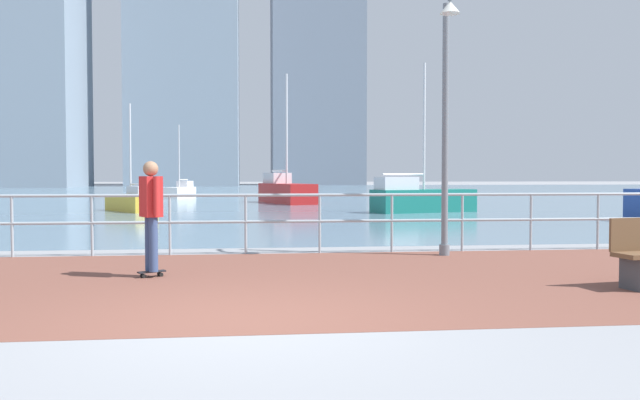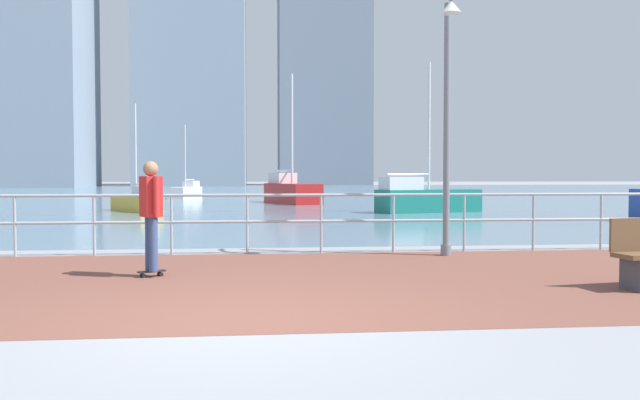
{
  "view_description": "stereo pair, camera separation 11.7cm",
  "coord_description": "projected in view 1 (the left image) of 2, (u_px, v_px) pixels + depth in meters",
  "views": [
    {
      "loc": [
        0.05,
        -6.5,
        1.48
      ],
      "look_at": [
        1.15,
        3.4,
        1.1
      ],
      "focal_mm": 36.22,
      "sensor_mm": 36.0,
      "label": 1
    },
    {
      "loc": [
        0.17,
        -6.51,
        1.48
      ],
      "look_at": [
        1.15,
        3.4,
        1.1
      ],
      "focal_mm": 36.22,
      "sensor_mm": 36.0,
      "label": 2
    }
  ],
  "objects": [
    {
      "name": "sailboat_white",
      "position": [
        132.0,
        201.0,
        26.58
      ],
      "size": [
        2.55,
        3.19,
        4.45
      ],
      "color": "gold",
      "rests_on": "ground"
    },
    {
      "name": "lamppost",
      "position": [
        447.0,
        98.0,
        11.67
      ],
      "size": [
        0.37,
        0.81,
        5.21
      ],
      "color": "slate",
      "rests_on": "ground"
    },
    {
      "name": "waterfront_railing",
      "position": [
        246.0,
        213.0,
        12.11
      ],
      "size": [
        25.25,
        0.06,
        1.14
      ],
      "color": "#9EADB7",
      "rests_on": "ground"
    },
    {
      "name": "sailboat_teal",
      "position": [
        420.0,
        198.0,
        26.05
      ],
      "size": [
        4.48,
        2.55,
        6.02
      ],
      "color": "#197266",
      "rests_on": "ground"
    },
    {
      "name": "brick_paving",
      "position": [
        245.0,
        281.0,
        9.04
      ],
      "size": [
        28.0,
        6.24,
        0.01
      ],
      "primitive_type": "cube",
      "color": "brown",
      "rests_on": "ground"
    },
    {
      "name": "tower_steel",
      "position": [
        317.0,
        44.0,
        103.78
      ],
      "size": [
        14.48,
        11.02,
        46.92
      ],
      "color": "slate",
      "rests_on": "ground"
    },
    {
      "name": "tower_concrete",
      "position": [
        33.0,
        4.0,
        82.66
      ],
      "size": [
        11.44,
        13.82,
        48.76
      ],
      "color": "#8493A3",
      "rests_on": "ground"
    },
    {
      "name": "skateboarder",
      "position": [
        151.0,
        208.0,
        9.34
      ],
      "size": [
        0.4,
        0.53,
        1.69
      ],
      "color": "black",
      "rests_on": "ground"
    },
    {
      "name": "harbor_water",
      "position": [
        248.0,
        192.0,
        56.83
      ],
      "size": [
        180.0,
        88.0,
        0.0
      ],
      "primitive_type": "cube",
      "color": "slate",
      "rests_on": "ground"
    },
    {
      "name": "ground",
      "position": [
        248.0,
        196.0,
        46.23
      ],
      "size": [
        220.0,
        220.0,
        0.0
      ],
      "primitive_type": "plane",
      "color": "gray"
    },
    {
      "name": "sailboat_ivory",
      "position": [
        285.0,
        191.0,
        34.61
      ],
      "size": [
        2.96,
        5.13,
        6.89
      ],
      "color": "#B21E1E",
      "rests_on": "ground"
    },
    {
      "name": "tower_slate",
      "position": [
        185.0,
        41.0,
        94.52
      ],
      "size": [
        15.4,
        15.53,
        44.17
      ],
      "color": "#8493A3",
      "rests_on": "ground"
    },
    {
      "name": "sailboat_navy",
      "position": [
        180.0,
        191.0,
        41.93
      ],
      "size": [
        1.92,
        3.55,
        4.77
      ],
      "color": "white",
      "rests_on": "ground"
    }
  ]
}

